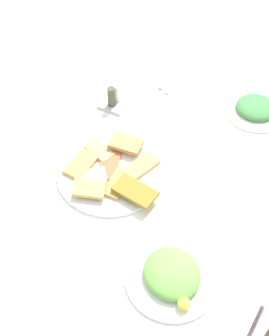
{
  "coord_description": "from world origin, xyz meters",
  "views": [
    {
      "loc": [
        0.73,
        0.41,
        1.76
      ],
      "look_at": [
        0.02,
        -0.04,
        0.77
      ],
      "focal_mm": 47.22,
      "sensor_mm": 36.0,
      "label": 1
    }
  ],
  "objects_px": {
    "pide_platter": "(111,171)",
    "paper_napkin": "(172,76)",
    "salad_plate_greens": "(172,275)",
    "spoon": "(176,77)",
    "condiment_caddy": "(114,99)",
    "salad_plate_rice": "(256,109)",
    "fork": "(167,74)",
    "dining_table": "(150,191)"
  },
  "relations": [
    {
      "from": "salad_plate_greens",
      "to": "fork",
      "type": "xyz_separation_m",
      "value": [
        -0.7,
        -0.41,
        -0.01
      ]
    },
    {
      "from": "dining_table",
      "to": "pide_platter",
      "type": "xyz_separation_m",
      "value": [
        0.06,
        -0.1,
        0.09
      ]
    },
    {
      "from": "pide_platter",
      "to": "paper_napkin",
      "type": "distance_m",
      "value": 0.51
    },
    {
      "from": "paper_napkin",
      "to": "fork",
      "type": "bearing_deg",
      "value": -90.0
    },
    {
      "from": "fork",
      "to": "condiment_caddy",
      "type": "xyz_separation_m",
      "value": [
        0.24,
        -0.07,
        0.02
      ]
    },
    {
      "from": "fork",
      "to": "condiment_caddy",
      "type": "relative_size",
      "value": 1.83
    },
    {
      "from": "dining_table",
      "to": "salad_plate_rice",
      "type": "distance_m",
      "value": 0.47
    },
    {
      "from": "pide_platter",
      "to": "dining_table",
      "type": "bearing_deg",
      "value": 119.23
    },
    {
      "from": "paper_napkin",
      "to": "spoon",
      "type": "bearing_deg",
      "value": 90.0
    },
    {
      "from": "paper_napkin",
      "to": "condiment_caddy",
      "type": "height_order",
      "value": "condiment_caddy"
    },
    {
      "from": "fork",
      "to": "salad_plate_greens",
      "type": "bearing_deg",
      "value": 17.34
    },
    {
      "from": "spoon",
      "to": "condiment_caddy",
      "type": "relative_size",
      "value": 2.0
    },
    {
      "from": "pide_platter",
      "to": "salad_plate_rice",
      "type": "bearing_deg",
      "value": 152.03
    },
    {
      "from": "salad_plate_greens",
      "to": "spoon",
      "type": "bearing_deg",
      "value": -151.77
    },
    {
      "from": "spoon",
      "to": "condiment_caddy",
      "type": "height_order",
      "value": "condiment_caddy"
    },
    {
      "from": "salad_plate_greens",
      "to": "pide_platter",
      "type": "bearing_deg",
      "value": -121.95
    },
    {
      "from": "pide_platter",
      "to": "fork",
      "type": "distance_m",
      "value": 0.51
    },
    {
      "from": "salad_plate_greens",
      "to": "condiment_caddy",
      "type": "relative_size",
      "value": 2.44
    },
    {
      "from": "pide_platter",
      "to": "paper_napkin",
      "type": "xyz_separation_m",
      "value": [
        -0.5,
        -0.07,
        -0.01
      ]
    },
    {
      "from": "salad_plate_rice",
      "to": "condiment_caddy",
      "type": "xyz_separation_m",
      "value": [
        0.23,
        -0.42,
        0.01
      ]
    },
    {
      "from": "condiment_caddy",
      "to": "salad_plate_greens",
      "type": "bearing_deg",
      "value": 46.51
    },
    {
      "from": "salad_plate_greens",
      "to": "spoon",
      "type": "distance_m",
      "value": 0.8
    },
    {
      "from": "paper_napkin",
      "to": "pide_platter",
      "type": "bearing_deg",
      "value": 8.45
    },
    {
      "from": "dining_table",
      "to": "pide_platter",
      "type": "relative_size",
      "value": 3.61
    },
    {
      "from": "paper_napkin",
      "to": "salad_plate_greens",
      "type": "bearing_deg",
      "value": 29.35
    },
    {
      "from": "pide_platter",
      "to": "condiment_caddy",
      "type": "xyz_separation_m",
      "value": [
        -0.26,
        -0.17,
        0.01
      ]
    },
    {
      "from": "dining_table",
      "to": "salad_plate_greens",
      "type": "xyz_separation_m",
      "value": [
        0.26,
        0.22,
        0.09
      ]
    },
    {
      "from": "dining_table",
      "to": "spoon",
      "type": "bearing_deg",
      "value": -160.34
    },
    {
      "from": "paper_napkin",
      "to": "condiment_caddy",
      "type": "distance_m",
      "value": 0.26
    },
    {
      "from": "pide_platter",
      "to": "salad_plate_greens",
      "type": "bearing_deg",
      "value": 58.05
    },
    {
      "from": "salad_plate_rice",
      "to": "spoon",
      "type": "height_order",
      "value": "salad_plate_rice"
    },
    {
      "from": "dining_table",
      "to": "fork",
      "type": "bearing_deg",
      "value": -156.34
    },
    {
      "from": "salad_plate_greens",
      "to": "fork",
      "type": "distance_m",
      "value": 0.81
    },
    {
      "from": "dining_table",
      "to": "spoon",
      "type": "xyz_separation_m",
      "value": [
        -0.45,
        -0.16,
        0.08
      ]
    },
    {
      "from": "salad_plate_greens",
      "to": "salad_plate_rice",
      "type": "height_order",
      "value": "salad_plate_greens"
    },
    {
      "from": "salad_plate_greens",
      "to": "paper_napkin",
      "type": "distance_m",
      "value": 0.81
    },
    {
      "from": "paper_napkin",
      "to": "salad_plate_rice",
      "type": "bearing_deg",
      "value": 87.41
    },
    {
      "from": "condiment_caddy",
      "to": "salad_plate_rice",
      "type": "bearing_deg",
      "value": 118.01
    },
    {
      "from": "salad_plate_rice",
      "to": "fork",
      "type": "distance_m",
      "value": 0.35
    },
    {
      "from": "paper_napkin",
      "to": "fork",
      "type": "relative_size",
      "value": 0.82
    },
    {
      "from": "dining_table",
      "to": "paper_napkin",
      "type": "bearing_deg",
      "value": -158.31
    },
    {
      "from": "paper_napkin",
      "to": "spoon",
      "type": "distance_m",
      "value": 0.02
    }
  ]
}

